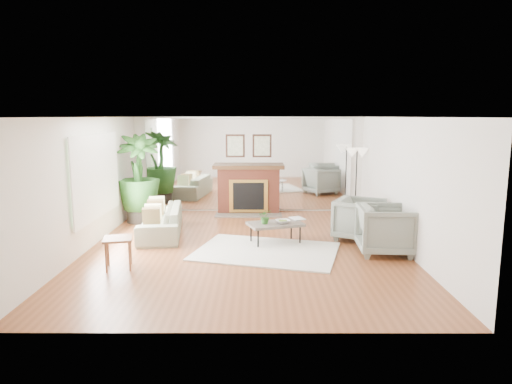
{
  "coord_description": "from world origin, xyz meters",
  "views": [
    {
      "loc": [
        0.22,
        -8.51,
        2.52
      ],
      "look_at": [
        0.2,
        0.6,
        1.0
      ],
      "focal_mm": 32.0,
      "sensor_mm": 36.0,
      "label": 1
    }
  ],
  "objects_px": {
    "fireplace": "(249,188)",
    "side_table": "(118,243)",
    "coffee_table": "(275,225)",
    "potted_ficus": "(138,176)",
    "armchair_front": "(386,230)",
    "armchair_back": "(360,219)",
    "floor_lamp": "(357,158)",
    "sofa": "(161,221)"
  },
  "relations": [
    {
      "from": "armchair_back",
      "to": "floor_lamp",
      "type": "relative_size",
      "value": 0.54
    },
    {
      "from": "potted_ficus",
      "to": "side_table",
      "type": "bearing_deg",
      "value": -81.51
    },
    {
      "from": "coffee_table",
      "to": "sofa",
      "type": "xyz_separation_m",
      "value": [
        -2.43,
        0.65,
        -0.08
      ]
    },
    {
      "from": "armchair_front",
      "to": "armchair_back",
      "type": "bearing_deg",
      "value": 19.27
    },
    {
      "from": "sofa",
      "to": "armchair_back",
      "type": "xyz_separation_m",
      "value": [
        4.17,
        -0.34,
        0.12
      ]
    },
    {
      "from": "coffee_table",
      "to": "sofa",
      "type": "bearing_deg",
      "value": 165.04
    },
    {
      "from": "coffee_table",
      "to": "floor_lamp",
      "type": "xyz_separation_m",
      "value": [
        2.12,
        2.46,
        1.1
      ]
    },
    {
      "from": "fireplace",
      "to": "side_table",
      "type": "xyz_separation_m",
      "value": [
        -2.09,
        -4.44,
        -0.22
      ]
    },
    {
      "from": "armchair_back",
      "to": "side_table",
      "type": "bearing_deg",
      "value": 138.93
    },
    {
      "from": "side_table",
      "to": "potted_ficus",
      "type": "relative_size",
      "value": 0.26
    },
    {
      "from": "coffee_table",
      "to": "armchair_back",
      "type": "bearing_deg",
      "value": 9.98
    },
    {
      "from": "coffee_table",
      "to": "potted_ficus",
      "type": "relative_size",
      "value": 0.57
    },
    {
      "from": "fireplace",
      "to": "floor_lamp",
      "type": "relative_size",
      "value": 1.18
    },
    {
      "from": "floor_lamp",
      "to": "armchair_front",
      "type": "bearing_deg",
      "value": -91.83
    },
    {
      "from": "coffee_table",
      "to": "potted_ficus",
      "type": "xyz_separation_m",
      "value": [
        -3.18,
        1.88,
        0.74
      ]
    },
    {
      "from": "side_table",
      "to": "floor_lamp",
      "type": "distance_m",
      "value": 6.31
    },
    {
      "from": "armchair_back",
      "to": "floor_lamp",
      "type": "bearing_deg",
      "value": 16.74
    },
    {
      "from": "sofa",
      "to": "armchair_front",
      "type": "height_order",
      "value": "armchair_front"
    },
    {
      "from": "floor_lamp",
      "to": "sofa",
      "type": "bearing_deg",
      "value": -158.29
    },
    {
      "from": "fireplace",
      "to": "floor_lamp",
      "type": "xyz_separation_m",
      "value": [
        2.7,
        -0.47,
        0.82
      ]
    },
    {
      "from": "sofa",
      "to": "armchair_back",
      "type": "height_order",
      "value": "armchair_back"
    },
    {
      "from": "fireplace",
      "to": "floor_lamp",
      "type": "height_order",
      "value": "fireplace"
    },
    {
      "from": "fireplace",
      "to": "sofa",
      "type": "relative_size",
      "value": 0.97
    },
    {
      "from": "fireplace",
      "to": "potted_ficus",
      "type": "distance_m",
      "value": 2.84
    },
    {
      "from": "armchair_back",
      "to": "side_table",
      "type": "xyz_separation_m",
      "value": [
        -4.42,
        -1.82,
        0.01
      ]
    },
    {
      "from": "fireplace",
      "to": "side_table",
      "type": "height_order",
      "value": "fireplace"
    },
    {
      "from": "fireplace",
      "to": "armchair_back",
      "type": "bearing_deg",
      "value": -48.41
    },
    {
      "from": "fireplace",
      "to": "potted_ficus",
      "type": "bearing_deg",
      "value": -157.96
    },
    {
      "from": "fireplace",
      "to": "coffee_table",
      "type": "height_order",
      "value": "fireplace"
    },
    {
      "from": "sofa",
      "to": "armchair_front",
      "type": "bearing_deg",
      "value": 66.31
    },
    {
      "from": "floor_lamp",
      "to": "armchair_back",
      "type": "bearing_deg",
      "value": -99.84
    },
    {
      "from": "fireplace",
      "to": "potted_ficus",
      "type": "height_order",
      "value": "potted_ficus"
    },
    {
      "from": "coffee_table",
      "to": "armchair_front",
      "type": "distance_m",
      "value": 2.12
    },
    {
      "from": "armchair_back",
      "to": "armchair_front",
      "type": "distance_m",
      "value": 1.01
    },
    {
      "from": "side_table",
      "to": "sofa",
      "type": "bearing_deg",
      "value": 83.35
    },
    {
      "from": "armchair_back",
      "to": "potted_ficus",
      "type": "xyz_separation_m",
      "value": [
        -4.93,
        1.57,
        0.7
      ]
    },
    {
      "from": "armchair_front",
      "to": "floor_lamp",
      "type": "relative_size",
      "value": 0.57
    },
    {
      "from": "potted_ficus",
      "to": "floor_lamp",
      "type": "bearing_deg",
      "value": 6.25
    },
    {
      "from": "floor_lamp",
      "to": "coffee_table",
      "type": "bearing_deg",
      "value": -130.73
    },
    {
      "from": "side_table",
      "to": "armchair_back",
      "type": "bearing_deg",
      "value": 22.36
    },
    {
      "from": "sofa",
      "to": "coffee_table",
      "type": "bearing_deg",
      "value": 67.83
    },
    {
      "from": "coffee_table",
      "to": "potted_ficus",
      "type": "bearing_deg",
      "value": 149.49
    }
  ]
}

